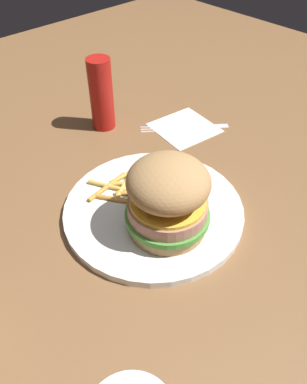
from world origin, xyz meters
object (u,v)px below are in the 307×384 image
at_px(plate, 153,210).
at_px(fork, 184,126).
at_px(fries_pile, 120,188).
at_px(napkin, 185,128).
at_px(ketchup_bottle, 101,94).
at_px(sandwich, 168,197).

distance_m(plate, fork, 0.24).
xyz_separation_m(fries_pile, napkin, (-0.06, 0.22, -0.01)).
distance_m(fork, ketchup_bottle, 0.17).
relative_size(fries_pile, fork, 0.73).
xyz_separation_m(plate, napkin, (-0.13, 0.20, -0.01)).
height_order(fries_pile, fork, fries_pile).
height_order(sandwich, fork, sandwich).
bearing_deg(fries_pile, ketchup_bottle, 148.96).
height_order(sandwich, fries_pile, sandwich).
height_order(fork, ketchup_bottle, ketchup_bottle).
distance_m(plate, ketchup_bottle, 0.27).
bearing_deg(fries_pile, napkin, 106.01).
relative_size(plate, ketchup_bottle, 1.96).
bearing_deg(ketchup_bottle, sandwich, -20.72).
xyz_separation_m(fries_pile, ketchup_bottle, (-0.18, 0.11, 0.05)).
bearing_deg(fork, fries_pile, -73.66).
distance_m(napkin, fork, 0.00).
bearing_deg(ketchup_bottle, fries_pile, -31.04).
xyz_separation_m(sandwich, fries_pile, (-0.11, 0.00, -0.05)).
bearing_deg(ketchup_bottle, plate, -21.30).
distance_m(sandwich, fries_pile, 0.12).
relative_size(fries_pile, napkin, 0.96).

